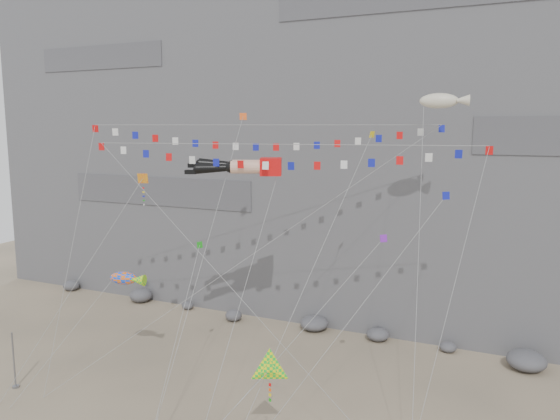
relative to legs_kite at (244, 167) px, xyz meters
The scene contains 16 objects.
ground 17.19m from the legs_kite, 76.48° to the right, with size 120.00×120.00×0.00m, color tan.
cliff 27.09m from the legs_kite, 86.45° to the left, with size 80.00×28.00×50.00m, color slate.
talus_boulders 18.51m from the legs_kite, 81.39° to the left, with size 60.00×3.00×1.20m, color #5B5B60, non-canonical shape.
anchor_pole_left 21.64m from the legs_kite, 146.88° to the right, with size 0.12×0.12×4.19m, color slate.
legs_kite is the anchor object (origin of this frame).
flag_banner_upper 4.00m from the legs_kite, 80.45° to the left, with size 24.50×17.09×25.07m.
flag_banner_lower 3.58m from the legs_kite, 14.61° to the right, with size 26.86×9.92×21.78m.
harlequin_kite 7.75m from the legs_kite, 160.37° to the right, with size 6.64×9.64×18.20m.
fish_windsock 12.39m from the legs_kite, 155.51° to the right, with size 5.36×8.70×11.25m.
delta_kite 15.67m from the legs_kite, 55.83° to the right, with size 5.54×6.41×9.08m.
blimp_windsock 14.45m from the legs_kite, 20.79° to the left, with size 3.91×14.41×24.47m.
small_kite_a 4.48m from the legs_kite, 121.59° to the left, with size 2.93×16.82×25.35m.
small_kite_b 11.80m from the legs_kite, 13.55° to the right, with size 9.15×10.53×17.64m.
small_kite_c 6.92m from the legs_kite, 111.65° to the right, with size 3.41×11.23×15.28m.
small_kite_d 9.06m from the legs_kite, ahead, with size 4.46×15.21×23.62m.
small_kite_e 14.46m from the legs_kite, ahead, with size 9.88×10.23×19.81m.
Camera 1 is at (17.19, -28.37, 18.64)m, focal length 35.00 mm.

